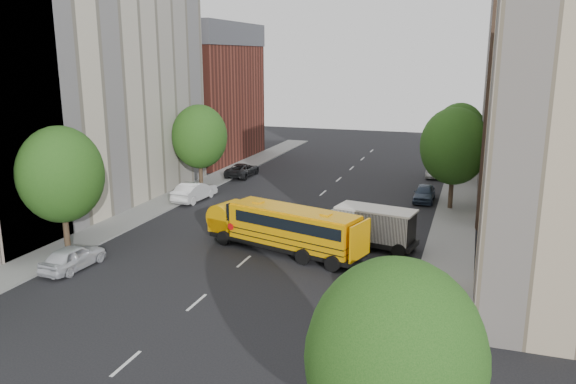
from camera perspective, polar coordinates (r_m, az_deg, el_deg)
The scene contains 21 objects.
ground at distance 35.44m, azimuth -3.23°, elevation -5.98°, with size 120.00×120.00×0.00m, color black.
sidewalk_left at distance 44.82m, azimuth -14.61°, elevation -2.10°, with size 3.00×80.00×0.12m, color slate.
sidewalk_right at distance 37.87m, azimuth 16.17°, elevation -5.12°, with size 3.00×80.00×0.12m, color slate.
lane_markings at distance 44.44m, azimuth 1.55°, elevation -1.86°, with size 0.15×64.00×0.01m, color silver.
building_left_cream at distance 47.95m, azimuth -21.32°, elevation 10.49°, with size 10.00×26.00×20.00m, color #BDB198.
building_left_redbrick at distance 66.59m, azimuth -8.86°, elevation 8.87°, with size 10.00×15.00×13.00m, color maroon.
building_right_far at distance 51.32m, azimuth 25.04°, elevation 9.18°, with size 10.00×22.00×18.00m, color tan.
building_right_sidewall at distance 40.43m, azimuth 26.63°, elevation 8.13°, with size 10.10×0.30×18.00m, color brown.
street_tree_1 at distance 36.43m, azimuth -22.08°, elevation 1.65°, with size 5.12×5.12×7.90m.
street_tree_2 at distance 51.21m, azimuth -8.98°, elevation 5.57°, with size 4.99×4.99×7.71m.
street_tree_3 at distance 15.02m, azimuth 10.81°, elevation -16.38°, with size 4.61×4.61×7.11m.
street_tree_4 at distance 45.49m, azimuth 16.53°, elevation 4.48°, with size 5.25×5.25×8.10m.
street_tree_5 at distance 57.42m, azimuth 17.02°, elevation 5.88°, with size 4.86×4.86×7.51m.
school_bus at distance 34.84m, azimuth -0.52°, elevation -3.47°, with size 10.61×5.12×2.93m.
safari_truck at distance 36.03m, azimuth 8.22°, elevation -3.45°, with size 6.41×3.28×2.62m.
parked_car_0 at distance 34.53m, azimuth -21.00°, elevation -6.19°, with size 1.69×4.20×1.43m, color silver.
parked_car_1 at distance 47.88m, azimuth -9.48°, elevation 0.08°, with size 1.69×4.85×1.60m, color white.
parked_car_2 at distance 56.89m, azimuth -4.66°, elevation 2.25°, with size 2.24×4.85×1.35m, color black.
parked_car_3 at distance 27.50m, azimuth 9.39°, elevation -10.45°, with size 2.11×5.20×1.51m, color #923912.
parked_car_4 at distance 48.39m, azimuth 13.68°, elevation -0.11°, with size 1.64×4.09×1.39m, color #2E3C51.
parked_car_5 at distance 58.33m, azimuth 14.60°, elevation 2.10°, with size 1.35×3.87×1.28m, color gray.
Camera 1 is at (12.50, -30.95, 11.92)m, focal length 35.00 mm.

